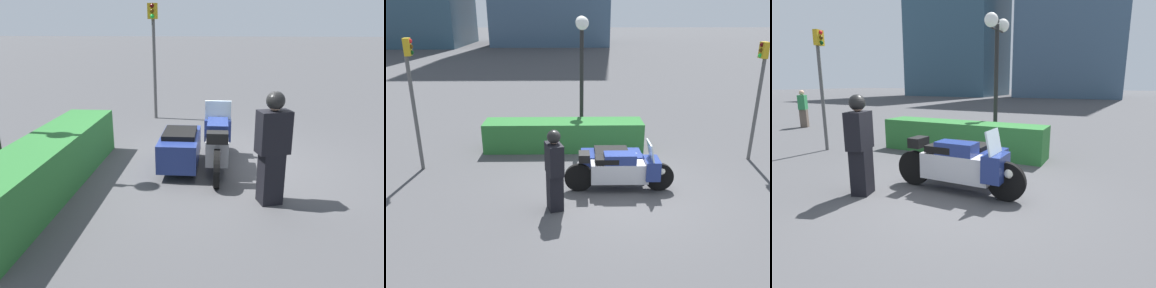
{
  "view_description": "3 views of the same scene",
  "coord_description": "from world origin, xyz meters",
  "views": [
    {
      "loc": [
        -6.71,
        -0.0,
        2.59
      ],
      "look_at": [
        -0.69,
        0.45,
        0.65
      ],
      "focal_mm": 35.0,
      "sensor_mm": 36.0,
      "label": 1
    },
    {
      "loc": [
        -1.11,
        -7.6,
        3.89
      ],
      "look_at": [
        -0.97,
        0.53,
        0.94
      ],
      "focal_mm": 35.0,
      "sensor_mm": 36.0,
      "label": 2
    },
    {
      "loc": [
        2.31,
        -4.39,
        1.89
      ],
      "look_at": [
        -0.13,
        0.47,
        0.77
      ],
      "focal_mm": 28.0,
      "sensor_mm": 36.0,
      "label": 3
    }
  ],
  "objects": [
    {
      "name": "police_motorcycle",
      "position": [
        -0.03,
        0.42,
        0.46
      ],
      "size": [
        2.46,
        1.3,
        1.16
      ],
      "rotation": [
        0.0,
        0.0,
        0.0
      ],
      "color": "black",
      "rests_on": "ground"
    },
    {
      "name": "traffic_light_near",
      "position": [
        3.7,
        1.84,
        2.08
      ],
      "size": [
        0.23,
        0.26,
        3.12
      ],
      "rotation": [
        0.0,
        0.0,
        3.17
      ],
      "color": "#4C4C4C",
      "rests_on": "ground"
    },
    {
      "name": "hedge_bush_curbside",
      "position": [
        -1.34,
        2.73,
        0.43
      ],
      "size": [
        4.55,
        0.89,
        0.85
      ],
      "primitive_type": "cube",
      "color": "#28662D",
      "rests_on": "ground"
    },
    {
      "name": "officer_rider",
      "position": [
        -1.46,
        -0.78,
        0.9
      ],
      "size": [
        0.41,
        0.53,
        1.7
      ],
      "rotation": [
        0.0,
        0.0,
        0.31
      ],
      "color": "black",
      "rests_on": "ground"
    },
    {
      "name": "ground_plane",
      "position": [
        0.0,
        0.0,
        0.0
      ],
      "size": [
        160.0,
        160.0,
        0.0
      ],
      "primitive_type": "plane",
      "color": "#424244"
    },
    {
      "name": "twin_lamp_post",
      "position": [
        -0.8,
        3.85,
        2.94
      ],
      "size": [
        0.37,
        1.28,
        3.7
      ],
      "color": "black",
      "rests_on": "ground"
    },
    {
      "name": "traffic_light_far",
      "position": [
        -4.92,
        1.33,
        2.16
      ],
      "size": [
        0.22,
        0.28,
        3.26
      ],
      "rotation": [
        0.0,
        0.0,
        0.2
      ],
      "color": "#4C4C4C",
      "rests_on": "ground"
    }
  ]
}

